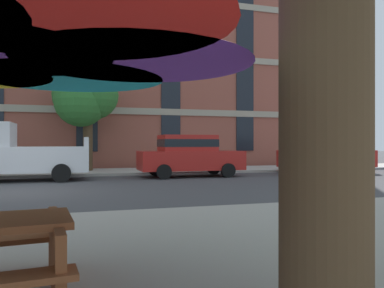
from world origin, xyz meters
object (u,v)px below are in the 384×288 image
at_px(sedan_red_midblock, 326,153).
at_px(street_tree_middle, 85,97).
at_px(sedan_red, 189,155).
at_px(pickup_white, 11,154).

distance_m(sedan_red_midblock, street_tree_middle, 11.87).
xyz_separation_m(sedan_red, sedan_red_midblock, (6.80, 0.00, 0.00)).
bearing_deg(street_tree_middle, sedan_red_midblock, -17.35).
relative_size(sedan_red_midblock, street_tree_middle, 0.84).
xyz_separation_m(pickup_white, sedan_red_midblock, (13.76, -0.00, -0.08)).
bearing_deg(sedan_red_midblock, pickup_white, 180.00).
bearing_deg(pickup_white, sedan_red, -0.00).
distance_m(sedan_red, street_tree_middle, 6.10).
height_order(sedan_red_midblock, street_tree_middle, street_tree_middle).
distance_m(pickup_white, street_tree_middle, 5.13).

